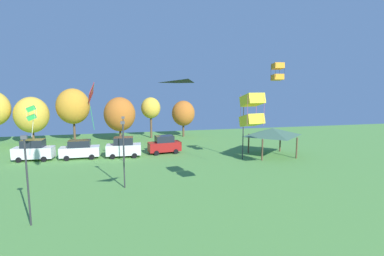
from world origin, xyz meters
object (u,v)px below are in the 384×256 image
Objects in this scene: parked_car_rightmost_in_row at (164,145)px; light_post_3 at (124,136)px; parked_car_leftmost at (34,150)px; light_post_0 at (27,175)px; treeline_tree_3 at (120,114)px; kite_flying_6 at (31,113)px; light_post_2 at (124,151)px; kite_flying_9 at (188,90)px; treeline_tree_5 at (183,113)px; light_post_1 at (243,127)px; kite_flying_2 at (91,95)px; parked_car_second_from_left at (80,149)px; treeline_tree_1 at (32,115)px; parked_car_third_from_left at (124,147)px; treeline_tree_4 at (151,108)px; kite_flying_3 at (252,110)px; park_pavilion at (272,132)px; treeline_tree_2 at (73,106)px; kite_flying_0 at (278,72)px.

light_post_3 is at bearing -155.50° from parked_car_rightmost_in_row.
light_post_0 reaches higher than parked_car_leftmost.
treeline_tree_3 is at bearing 112.07° from parked_car_rightmost_in_row.
light_post_2 is (9.27, -7.99, -2.74)m from kite_flying_6.
parked_car_rightmost_in_row is 0.75× the size of light_post_0.
kite_flying_9 reaches higher than treeline_tree_5.
kite_flying_6 is at bearing -171.60° from light_post_3.
light_post_0 is 0.82× the size of light_post_1.
kite_flying_2 reaches higher than parked_car_second_from_left.
kite_flying_9 reaches higher than treeline_tree_1.
treeline_tree_3 is at bearing 95.18° from parked_car_third_from_left.
light_post_2 is (5.27, -12.16, 2.22)m from parked_car_second_from_left.
treeline_tree_1 reaches higher than treeline_tree_3.
treeline_tree_4 is (4.70, 24.94, 1.76)m from light_post_2.
kite_flying_3 reaches higher than park_pavilion.
parked_car_third_from_left is at bearing -87.60° from treeline_tree_3.
light_post_1 is (4.82, 12.99, -3.18)m from kite_flying_3.
light_post_1 is (10.70, 17.79, -4.74)m from kite_flying_9.
kite_flying_6 is at bearing 124.76° from kite_flying_9.
parked_car_third_from_left is at bearing 90.84° from light_post_3.
kite_flying_6 is at bearing -95.34° from treeline_tree_2.
treeline_tree_5 is (-3.85, 17.61, 0.11)m from light_post_1.
park_pavilion is at bearing 51.09° from kite_flying_9.
treeline_tree_5 is at bearing 36.09° from parked_car_leftmost.
parked_car_third_from_left is at bearing -59.45° from treeline_tree_2.
kite_flying_6 is 9.89m from light_post_3.
light_post_0 is at bearing 154.86° from kite_flying_9.
kite_flying_3 is at bearing -81.29° from treeline_tree_4.
kite_flying_6 is 17.37m from treeline_tree_3.
treeline_tree_5 is at bearing 56.56° from light_post_3.
light_post_0 is 30.92m from treeline_tree_2.
parked_car_second_from_left is 1.07× the size of parked_car_third_from_left.
kite_flying_0 is 0.28× the size of treeline_tree_5.
light_post_0 is (-11.28, -18.57, 2.18)m from parked_car_rightmost_in_row.
treeline_tree_3 is (8.82, 14.86, -1.72)m from kite_flying_6.
treeline_tree_1 is at bearing 149.13° from light_post_1.
treeline_tree_5 is (13.74, 15.43, -3.76)m from kite_flying_2.
treeline_tree_4 is 5.74m from treeline_tree_5.
kite_flying_0 is 20.46m from kite_flying_2.
treeline_tree_2 reaches higher than treeline_tree_1.
parked_car_third_from_left is 15.11m from light_post_1.
treeline_tree_2 is (-21.90, 17.45, 1.63)m from light_post_1.
light_post_1 is at bearing -77.68° from treeline_tree_5.
treeline_tree_3 reaches higher than parked_car_third_from_left.
light_post_2 reaches higher than light_post_3.
light_post_1 is (24.76, -5.05, 2.75)m from parked_car_leftmost.
parked_car_third_from_left is 0.73× the size of park_pavilion.
treeline_tree_4 is (-0.59, 12.33, 3.94)m from parked_car_rightmost_in_row.
parked_car_third_from_left is at bearing 98.94° from kite_flying_9.
treeline_tree_5 is (23.99, 0.97, -0.35)m from treeline_tree_1.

